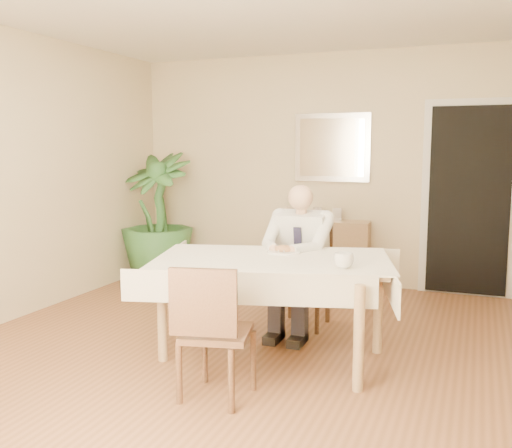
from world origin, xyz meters
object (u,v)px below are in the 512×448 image
at_px(dining_table, 272,269).
at_px(chair_near, 211,326).
at_px(seated_man, 297,252).
at_px(coffee_mug, 344,260).
at_px(potted_palm, 157,216).
at_px(chair_far, 306,269).
at_px(sideboard, 327,253).

relative_size(dining_table, chair_near, 2.29).
height_order(dining_table, seated_man, seated_man).
distance_m(coffee_mug, potted_palm, 3.41).
bearing_deg(dining_table, chair_near, -110.69).
bearing_deg(chair_far, potted_palm, 149.73).
bearing_deg(chair_near, coffee_mug, 33.88).
distance_m(seated_man, potted_palm, 2.52).
bearing_deg(dining_table, potted_palm, 123.11).
xyz_separation_m(chair_far, potted_palm, (-2.14, 1.05, 0.26)).
distance_m(dining_table, chair_near, 0.88).
bearing_deg(chair_near, dining_table, 71.08).
relative_size(sideboard, potted_palm, 0.62).
height_order(chair_near, seated_man, seated_man).
bearing_deg(chair_near, sideboard, 78.38).
xyz_separation_m(chair_far, chair_near, (-0.09, -1.73, -0.01)).
height_order(coffee_mug, potted_palm, potted_palm).
xyz_separation_m(seated_man, sideboard, (-0.17, 1.70, -0.32)).
xyz_separation_m(dining_table, potted_palm, (-2.14, 1.93, 0.08)).
height_order(chair_far, sideboard, chair_far).
distance_m(chair_far, sideboard, 1.43).
relative_size(chair_near, coffee_mug, 6.58).
xyz_separation_m(chair_near, seated_man, (0.09, 1.45, 0.21)).
bearing_deg(dining_table, chair_far, 75.06).
height_order(seated_man, coffee_mug, seated_man).
bearing_deg(chair_near, potted_palm, 113.32).
relative_size(dining_table, sideboard, 2.12).
xyz_separation_m(chair_far, seated_man, (-0.00, -0.28, 0.20)).
relative_size(chair_far, chair_near, 1.01).
relative_size(dining_table, chair_far, 2.27).
height_order(seated_man, sideboard, seated_man).
bearing_deg(seated_man, potted_palm, 148.12).
distance_m(chair_far, seated_man, 0.35).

